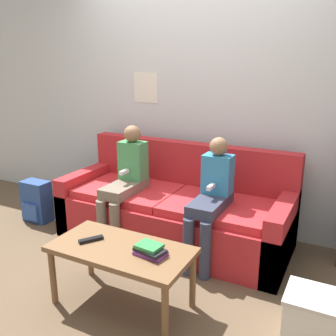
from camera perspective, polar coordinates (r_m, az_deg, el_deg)
ground_plane at (r=3.20m, az=-3.41°, el=-14.57°), size 10.00×10.00×0.00m
wall_back at (r=3.70m, az=4.72°, el=10.96°), size 8.00×0.06×2.60m
couch at (r=3.50m, az=1.09°, el=-6.50°), size 2.10×0.84×0.87m
coffee_table at (r=2.58m, az=-7.14°, el=-12.92°), size 0.95×0.48×0.44m
person_left at (r=3.42m, az=-6.51°, el=-1.76°), size 0.24×0.57×1.06m
person_right at (r=3.05m, az=6.58°, el=-4.29°), size 0.24×0.57×1.03m
tv_remote at (r=2.67m, az=-11.65°, el=-10.63°), size 0.13×0.16×0.02m
book_stack at (r=2.44m, az=-2.77°, el=-12.40°), size 0.22×0.16×0.07m
storage_box at (r=2.58m, az=21.54°, el=-20.35°), size 0.37×0.31×0.30m
backpack at (r=4.14m, az=-19.39°, el=-4.85°), size 0.29×0.20×0.43m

